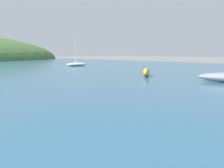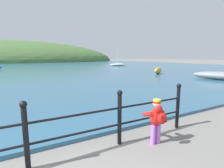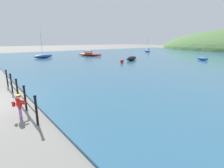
{
  "view_description": "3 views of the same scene",
  "coord_description": "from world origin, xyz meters",
  "px_view_note": "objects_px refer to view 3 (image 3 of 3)",
  "views": [
    {
      "loc": [
        -0.62,
        1.89,
        1.96
      ],
      "look_at": [
        4.05,
        6.56,
        1.01
      ],
      "focal_mm": 35.0,
      "sensor_mm": 36.0,
      "label": 1
    },
    {
      "loc": [
        0.21,
        -1.57,
        1.91
      ],
      "look_at": [
        3.36,
        4.06,
        0.89
      ],
      "focal_mm": 28.0,
      "sensor_mm": 36.0,
      "label": 2
    },
    {
      "loc": [
        10.52,
        -0.01,
        3.16
      ],
      "look_at": [
        3.46,
        5.48,
        0.92
      ],
      "focal_mm": 28.0,
      "sensor_mm": 36.0,
      "label": 3
    }
  ],
  "objects_px": {
    "boat_white_sailboat": "(202,59)",
    "mooring_buoy": "(122,61)",
    "child_in_coat": "(19,104)",
    "boat_far_left": "(90,54)",
    "boat_blue_hull": "(147,51)",
    "boat_nearest_quay": "(44,56)",
    "boat_green_fishing": "(131,58)"
  },
  "relations": [
    {
      "from": "boat_white_sailboat",
      "to": "mooring_buoy",
      "type": "relative_size",
      "value": 4.43
    },
    {
      "from": "child_in_coat",
      "to": "boat_far_left",
      "type": "relative_size",
      "value": 0.19
    },
    {
      "from": "boat_white_sailboat",
      "to": "boat_far_left",
      "type": "distance_m",
      "value": 20.19
    },
    {
      "from": "boat_white_sailboat",
      "to": "boat_far_left",
      "type": "bearing_deg",
      "value": -151.34
    },
    {
      "from": "boat_blue_hull",
      "to": "boat_nearest_quay",
      "type": "height_order",
      "value": "boat_nearest_quay"
    },
    {
      "from": "boat_blue_hull",
      "to": "mooring_buoy",
      "type": "bearing_deg",
      "value": -56.78
    },
    {
      "from": "boat_white_sailboat",
      "to": "boat_far_left",
      "type": "height_order",
      "value": "boat_white_sailboat"
    },
    {
      "from": "boat_green_fishing",
      "to": "boat_nearest_quay",
      "type": "relative_size",
      "value": 0.66
    },
    {
      "from": "mooring_buoy",
      "to": "boat_blue_hull",
      "type": "bearing_deg",
      "value": 123.22
    },
    {
      "from": "boat_far_left",
      "to": "mooring_buoy",
      "type": "distance_m",
      "value": 12.63
    },
    {
      "from": "boat_white_sailboat",
      "to": "boat_blue_hull",
      "type": "bearing_deg",
      "value": 154.44
    },
    {
      "from": "boat_white_sailboat",
      "to": "boat_green_fishing",
      "type": "distance_m",
      "value": 11.04
    },
    {
      "from": "child_in_coat",
      "to": "boat_blue_hull",
      "type": "xyz_separation_m",
      "value": [
        -24.31,
        35.9,
        -0.14
      ]
    },
    {
      "from": "boat_white_sailboat",
      "to": "mooring_buoy",
      "type": "height_order",
      "value": "boat_white_sailboat"
    },
    {
      "from": "boat_blue_hull",
      "to": "boat_nearest_quay",
      "type": "bearing_deg",
      "value": -89.66
    },
    {
      "from": "boat_blue_hull",
      "to": "boat_green_fishing",
      "type": "relative_size",
      "value": 1.33
    },
    {
      "from": "boat_white_sailboat",
      "to": "boat_blue_hull",
      "type": "distance_m",
      "value": 21.23
    },
    {
      "from": "boat_blue_hull",
      "to": "boat_nearest_quay",
      "type": "xyz_separation_m",
      "value": [
        0.16,
        -27.51,
        -0.01
      ]
    },
    {
      "from": "child_in_coat",
      "to": "boat_blue_hull",
      "type": "height_order",
      "value": "boat_blue_hull"
    },
    {
      "from": "boat_white_sailboat",
      "to": "child_in_coat",
      "type": "bearing_deg",
      "value": -79.08
    },
    {
      "from": "child_in_coat",
      "to": "mooring_buoy",
      "type": "relative_size",
      "value": 1.93
    },
    {
      "from": "boat_green_fishing",
      "to": "boat_nearest_quay",
      "type": "bearing_deg",
      "value": -141.37
    },
    {
      "from": "boat_white_sailboat",
      "to": "mooring_buoy",
      "type": "bearing_deg",
      "value": -113.85
    },
    {
      "from": "boat_far_left",
      "to": "boat_green_fishing",
      "type": "bearing_deg",
      "value": 5.42
    },
    {
      "from": "boat_green_fishing",
      "to": "mooring_buoy",
      "type": "xyz_separation_m",
      "value": [
        1.56,
        -3.34,
        -0.07
      ]
    },
    {
      "from": "boat_far_left",
      "to": "mooring_buoy",
      "type": "height_order",
      "value": "boat_far_left"
    },
    {
      "from": "boat_blue_hull",
      "to": "boat_far_left",
      "type": "distance_m",
      "value": 18.9
    },
    {
      "from": "boat_white_sailboat",
      "to": "boat_nearest_quay",
      "type": "bearing_deg",
      "value": -135.98
    },
    {
      "from": "child_in_coat",
      "to": "boat_white_sailboat",
      "type": "height_order",
      "value": "boat_white_sailboat"
    },
    {
      "from": "boat_nearest_quay",
      "to": "boat_green_fishing",
      "type": "bearing_deg",
      "value": 38.63
    },
    {
      "from": "boat_green_fishing",
      "to": "boat_white_sailboat",
      "type": "bearing_deg",
      "value": 51.62
    },
    {
      "from": "boat_green_fishing",
      "to": "boat_far_left",
      "type": "distance_m",
      "value": 10.91
    }
  ]
}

